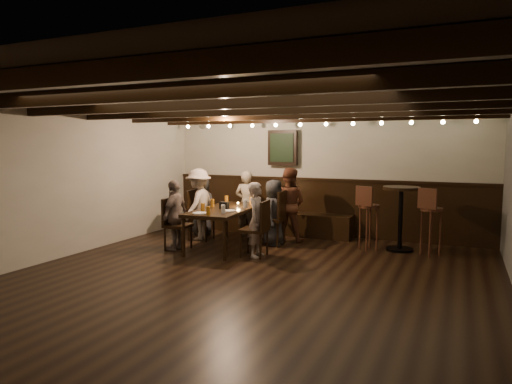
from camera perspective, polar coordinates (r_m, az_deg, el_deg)
The scene contains 27 objects.
room at distance 8.15m, azimuth 3.72°, elevation 0.71°, with size 7.00×7.00×7.00m.
dining_table at distance 8.06m, azimuth -3.84°, elevation -2.45°, with size 0.99×1.92×0.70m.
chair_left_near at distance 8.82m, azimuth -6.96°, elevation -4.05°, with size 0.47×0.47×0.95m.
chair_left_far at distance 8.04m, azimuth -9.83°, elevation -5.19°, with size 0.44×0.44×0.89m.
chair_right_near at distance 8.28m, azimuth 2.02°, elevation -4.58°, with size 0.49×0.49×0.99m.
chair_right_far at distance 7.45m, azimuth -0.10°, elevation -5.94°, with size 0.45×0.45×0.92m.
person_bench_left at distance 9.25m, azimuth -6.74°, elevation -1.67°, with size 0.58×0.38×1.19m, color #2B2A2D.
person_bench_centre at distance 9.02m, azimuth -1.19°, elevation -1.45°, with size 0.48×0.31×1.30m, color gray.
person_bench_right at distance 8.60m, azimuth 4.07°, elevation -1.56°, with size 0.67×0.53×1.39m, color brown.
person_left_near at distance 8.77m, azimuth -7.17°, elevation -1.52°, with size 0.88×0.51×1.36m, color #B5A699.
person_left_far at distance 8.00m, azimuth -10.07°, elevation -2.84°, with size 0.71×0.30×1.21m, color slate.
person_right_near at distance 8.23m, azimuth 2.22°, elevation -2.58°, with size 0.58×0.38×1.19m, color #262628.
person_right_far at distance 7.38m, azimuth 0.13°, elevation -3.47°, with size 0.44×0.29×1.21m, color #A19089.
pint_a at distance 8.79m, azimuth -3.71°, elevation -0.91°, with size 0.07×0.07×0.14m, color #BF7219.
pint_b at distance 8.55m, azimuth -0.58°, elevation -1.09°, with size 0.07×0.07×0.14m, color #BF7219.
pint_c at distance 8.26m, azimuth -5.48°, elevation -1.37°, with size 0.07×0.07×0.14m, color #BF7219.
pint_d at distance 8.11m, azimuth -1.34°, elevation -1.47°, with size 0.07×0.07×0.14m, color silver.
pint_e at distance 7.73m, azimuth -6.67°, elevation -1.89°, with size 0.07×0.07×0.14m, color #BF7219.
pint_f at distance 7.46m, azimuth -4.12°, elevation -2.14°, with size 0.07×0.07×0.14m, color silver.
pint_g at distance 7.30m, azimuth -5.98°, elevation -2.34°, with size 0.07×0.07×0.14m, color #BF7219.
plate_near at distance 7.49m, azimuth -7.03°, elevation -2.63°, with size 0.24×0.24×0.01m, color white.
plate_far at distance 7.71m, azimuth -3.50°, elevation -2.35°, with size 0.24×0.24×0.01m, color white.
condiment_caddy at distance 8.00m, azimuth -3.99°, elevation -1.67°, with size 0.15×0.10×0.12m, color black.
candle at distance 8.28m, azimuth -2.26°, elevation -1.64°, with size 0.05×0.05×0.05m, color beige.
high_top_table at distance 8.17m, azimuth 17.64°, elevation -2.01°, with size 0.62×0.62×1.10m.
bar_stool_left at distance 8.09m, azimuth 13.86°, elevation -4.19°, with size 0.39×0.40×1.12m.
bar_stool_right at distance 8.02m, azimuth 20.98°, elevation -4.50°, with size 0.39×0.40×1.12m.
Camera 1 is at (2.59, -5.38, 1.82)m, focal length 32.00 mm.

